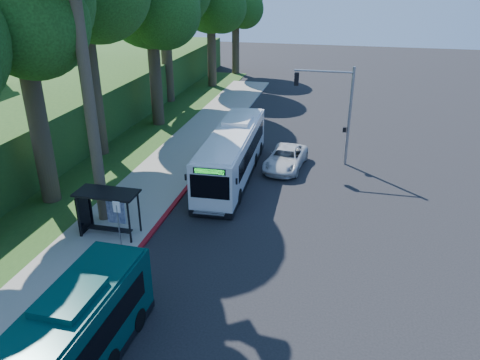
# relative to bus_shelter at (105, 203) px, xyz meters

# --- Properties ---
(ground) EXTENTS (140.00, 140.00, 0.00)m
(ground) POSITION_rel_bus_shelter_xyz_m (7.26, 2.86, -1.81)
(ground) COLOR black
(ground) RESTS_ON ground
(sidewalk) EXTENTS (4.50, 70.00, 0.12)m
(sidewalk) POSITION_rel_bus_shelter_xyz_m (-0.04, 2.86, -1.75)
(sidewalk) COLOR gray
(sidewalk) RESTS_ON ground
(red_curb) EXTENTS (0.25, 30.00, 0.13)m
(red_curb) POSITION_rel_bus_shelter_xyz_m (2.26, -1.14, -1.74)
(red_curb) COLOR maroon
(red_curb) RESTS_ON ground
(grass_verge) EXTENTS (8.00, 70.00, 0.06)m
(grass_verge) POSITION_rel_bus_shelter_xyz_m (-5.74, 7.86, -1.78)
(grass_verge) COLOR #234719
(grass_verge) RESTS_ON ground
(bus_shelter) EXTENTS (3.20, 1.51, 2.55)m
(bus_shelter) POSITION_rel_bus_shelter_xyz_m (0.00, 0.00, 0.00)
(bus_shelter) COLOR black
(bus_shelter) RESTS_ON ground
(stop_sign_pole) EXTENTS (0.35, 0.06, 3.17)m
(stop_sign_pole) POSITION_rel_bus_shelter_xyz_m (1.86, -2.14, 0.28)
(stop_sign_pole) COLOR gray
(stop_sign_pole) RESTS_ON ground
(traffic_signal_pole) EXTENTS (4.10, 0.30, 7.00)m
(traffic_signal_pole) POSITION_rel_bus_shelter_xyz_m (11.04, 12.86, 2.62)
(traffic_signal_pole) COLOR gray
(traffic_signal_pole) RESTS_ON ground
(hillside_backdrop) EXTENTS (24.00, 60.00, 8.80)m
(hillside_backdrop) POSITION_rel_bus_shelter_xyz_m (-19.04, 17.96, 0.63)
(hillside_backdrop) COLOR #234719
(hillside_backdrop) RESTS_ON ground
(tree_0) EXTENTS (8.40, 8.00, 15.70)m
(tree_0) POSITION_rel_bus_shelter_xyz_m (-5.14, 2.84, 9.40)
(tree_0) COLOR #382B1E
(tree_0) RESTS_ON ground
(tree_2) EXTENTS (8.82, 8.40, 15.12)m
(tree_2) POSITION_rel_bus_shelter_xyz_m (-4.64, 18.84, 8.67)
(tree_2) COLOR #382B1E
(tree_2) RESTS_ON ground
(tree_4) EXTENTS (8.40, 8.00, 14.14)m
(tree_4) POSITION_rel_bus_shelter_xyz_m (-4.14, 34.84, 7.92)
(tree_4) COLOR #382B1E
(tree_4) RESTS_ON ground
(tree_5) EXTENTS (7.35, 7.00, 12.86)m
(tree_5) POSITION_rel_bus_shelter_xyz_m (-3.16, 42.84, 7.16)
(tree_5) COLOR #382B1E
(tree_5) RESTS_ON ground
(white_bus) EXTENTS (2.97, 12.07, 3.58)m
(white_bus) POSITION_rel_bus_shelter_xyz_m (4.65, 8.83, -0.06)
(white_bus) COLOR silver
(white_bus) RESTS_ON ground
(pickup) EXTENTS (2.88, 5.38, 1.44)m
(pickup) POSITION_rel_bus_shelter_xyz_m (7.94, 11.22, -1.09)
(pickup) COLOR silver
(pickup) RESTS_ON ground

